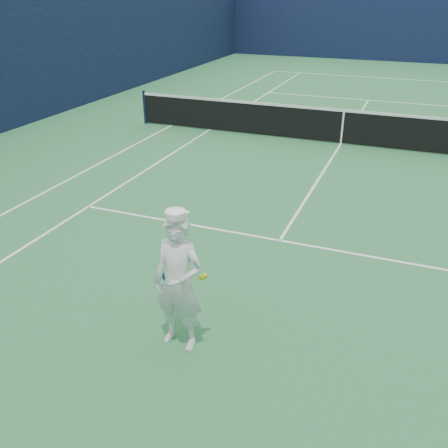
% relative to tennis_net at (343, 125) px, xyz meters
% --- Properties ---
extents(ground, '(80.00, 80.00, 0.00)m').
position_rel_tennis_net_xyz_m(ground, '(0.00, 0.00, -0.55)').
color(ground, '#2A6F3B').
rests_on(ground, ground).
extents(court_markings, '(11.03, 23.83, 0.01)m').
position_rel_tennis_net_xyz_m(court_markings, '(0.00, 0.00, -0.55)').
color(court_markings, white).
rests_on(court_markings, ground).
extents(windscreen_fence, '(20.12, 36.12, 4.00)m').
position_rel_tennis_net_xyz_m(windscreen_fence, '(0.00, 0.00, 1.45)').
color(windscreen_fence, '#0E1534').
rests_on(windscreen_fence, ground).
extents(tennis_net, '(12.88, 0.09, 1.07)m').
position_rel_tennis_net_xyz_m(tennis_net, '(0.00, 0.00, 0.00)').
color(tennis_net, '#141E4C').
rests_on(tennis_net, ground).
extents(tennis_player, '(0.76, 0.52, 1.87)m').
position_rel_tennis_net_xyz_m(tennis_player, '(-0.41, -9.59, 0.36)').
color(tennis_player, white).
rests_on(tennis_player, ground).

